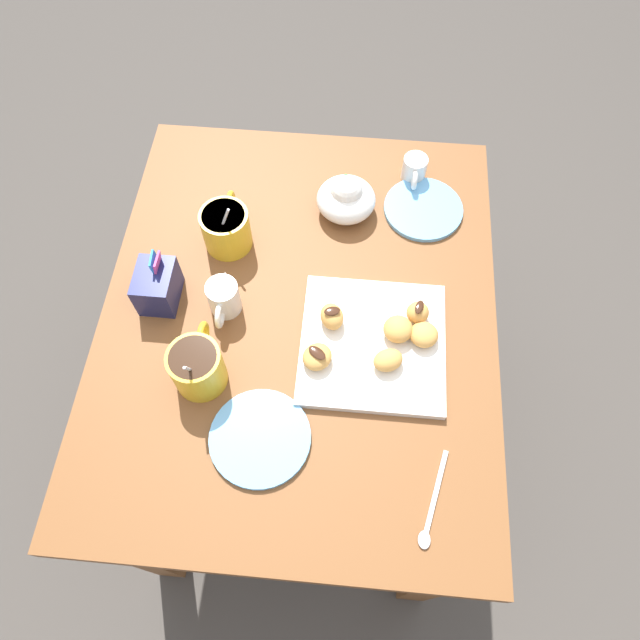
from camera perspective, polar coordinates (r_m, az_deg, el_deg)
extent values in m
plane|color=#423D38|center=(1.77, -1.35, -10.51)|extent=(8.00, 8.00, 0.00)
cube|color=brown|center=(1.12, -2.09, 0.30)|extent=(0.93, 0.75, 0.04)
cube|color=brown|center=(1.37, 10.92, -23.45)|extent=(0.07, 0.07, 0.68)
cube|color=brown|center=(1.65, 10.89, 5.91)|extent=(0.07, 0.07, 0.68)
cube|color=brown|center=(1.41, -17.28, -20.57)|extent=(0.07, 0.07, 0.68)
cube|color=brown|center=(1.69, -11.03, 7.49)|extent=(0.07, 0.07, 0.68)
cube|color=silver|center=(1.07, 5.21, -2.36)|extent=(0.26, 0.26, 0.02)
cylinder|color=gold|center=(1.03, -11.98, -4.66)|extent=(0.09, 0.09, 0.09)
torus|color=gold|center=(1.04, -11.45, -1.72)|extent=(0.06, 0.01, 0.06)
cylinder|color=#331E11|center=(0.99, -12.41, -3.73)|extent=(0.08, 0.08, 0.01)
cylinder|color=silver|center=(0.99, -12.57, -4.82)|extent=(0.05, 0.01, 0.12)
cylinder|color=gold|center=(1.17, -9.22, 8.82)|extent=(0.10, 0.10, 0.09)
torus|color=gold|center=(1.20, -8.80, 11.15)|extent=(0.06, 0.01, 0.06)
cylinder|color=#331E11|center=(1.14, -9.50, 9.97)|extent=(0.08, 0.08, 0.01)
cylinder|color=silver|center=(1.13, -9.63, 9.08)|extent=(0.01, 0.05, 0.11)
cylinder|color=silver|center=(1.10, -9.46, 2.22)|extent=(0.06, 0.06, 0.07)
cone|color=silver|center=(1.09, -9.41, 4.21)|extent=(0.02, 0.02, 0.02)
torus|color=silver|center=(1.07, -9.83, 0.48)|extent=(0.05, 0.01, 0.05)
cylinder|color=white|center=(1.07, -9.69, 3.03)|extent=(0.05, 0.05, 0.01)
cube|color=#191E51|center=(1.13, -15.73, 3.21)|extent=(0.09, 0.07, 0.08)
cube|color=#2D84D1|center=(1.10, -16.09, 5.53)|extent=(0.04, 0.01, 0.03)
cube|color=#EA4C93|center=(1.10, -15.74, 5.47)|extent=(0.04, 0.01, 0.03)
ellipsoid|color=silver|center=(1.22, 2.58, 11.78)|extent=(0.12, 0.12, 0.07)
sphere|color=silver|center=(1.20, 2.63, 12.50)|extent=(0.07, 0.07, 0.07)
ellipsoid|color=green|center=(1.19, 2.71, 13.61)|extent=(0.03, 0.03, 0.01)
cylinder|color=silver|center=(1.30, 9.28, 14.54)|extent=(0.05, 0.05, 0.05)
cone|color=silver|center=(1.30, 9.40, 15.86)|extent=(0.02, 0.02, 0.02)
torus|color=silver|center=(1.27, 9.27, 13.44)|extent=(0.04, 0.01, 0.04)
cylinder|color=#381E11|center=(1.28, 9.42, 15.19)|extent=(0.04, 0.04, 0.01)
cylinder|color=#66A8DB|center=(1.01, -5.93, -11.49)|extent=(0.17, 0.17, 0.01)
cylinder|color=#66A8DB|center=(1.26, 10.13, 10.72)|extent=(0.17, 0.17, 0.01)
cube|color=silver|center=(1.00, 11.30, -16.46)|extent=(0.15, 0.04, 0.00)
ellipsoid|color=silver|center=(0.99, 10.23, -20.55)|extent=(0.03, 0.02, 0.01)
ellipsoid|color=#D19347|center=(1.03, 6.72, -3.95)|extent=(0.06, 0.07, 0.03)
ellipsoid|color=#D19347|center=(1.06, 7.70, -0.89)|extent=(0.06, 0.06, 0.04)
ellipsoid|color=#D19347|center=(1.06, 1.18, 0.35)|extent=(0.06, 0.06, 0.04)
ellipsoid|color=#381E11|center=(1.04, 1.20, 0.89)|extent=(0.03, 0.03, 0.00)
ellipsoid|color=#D19347|center=(1.08, 9.60, 0.89)|extent=(0.05, 0.05, 0.04)
ellipsoid|color=#381E11|center=(1.06, 9.77, 1.44)|extent=(0.03, 0.02, 0.00)
ellipsoid|color=#D19347|center=(1.03, -0.28, -3.64)|extent=(0.07, 0.07, 0.03)
ellipsoid|color=#381E11|center=(1.01, -0.29, -3.25)|extent=(0.04, 0.04, 0.00)
ellipsoid|color=#D19347|center=(1.07, 10.21, -1.43)|extent=(0.05, 0.06, 0.03)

